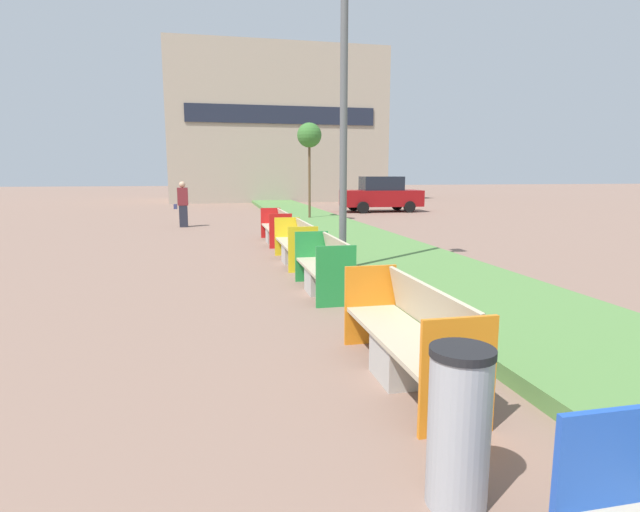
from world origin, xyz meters
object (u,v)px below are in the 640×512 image
bench_red_frame (277,230)px  street_lamp_post (344,48)px  bench_yellow_frame (296,247)px  bench_orange_frame (408,343)px  litter_bin (459,427)px  pedestrian_walking (183,204)px  bench_green_frame (324,272)px  sapling_tree_far (309,137)px  parked_car_distant (381,194)px

bench_red_frame → street_lamp_post: size_ratio=0.31×
bench_yellow_frame → bench_red_frame: (0.00, 3.48, 0.00)m
bench_orange_frame → bench_yellow_frame: bearing=90.0°
litter_bin → pedestrian_walking: pedestrian_walking is taller
bench_orange_frame → bench_red_frame: same height
bench_orange_frame → litter_bin: (-0.42, -1.83, 0.13)m
street_lamp_post → pedestrian_walking: 11.41m
bench_orange_frame → street_lamp_post: street_lamp_post is taller
bench_green_frame → bench_red_frame: (0.01, 6.41, 0.01)m
bench_red_frame → sapling_tree_far: bearing=70.5°
bench_red_frame → parked_car_distant: bearing=57.4°
sapling_tree_far → parked_car_distant: sapling_tree_far is taller
bench_yellow_frame → sapling_tree_far: bearing=77.3°
bench_red_frame → sapling_tree_far: sapling_tree_far is taller
bench_green_frame → pedestrian_walking: bearing=104.3°
litter_bin → street_lamp_post: size_ratio=0.13×
bench_yellow_frame → bench_red_frame: same height
bench_red_frame → street_lamp_post: bearing=-83.4°
bench_green_frame → litter_bin: 5.56m
parked_car_distant → pedestrian_walking: bearing=-146.4°
bench_yellow_frame → pedestrian_walking: 9.01m
bench_yellow_frame → parked_car_distant: parked_car_distant is taller
bench_green_frame → parked_car_distant: parked_car_distant is taller
bench_green_frame → sapling_tree_far: 13.11m
litter_bin → sapling_tree_far: 18.50m
bench_orange_frame → bench_green_frame: (-0.00, 3.71, -0.01)m
bench_green_frame → bench_yellow_frame: (0.00, 2.93, 0.01)m
bench_yellow_frame → litter_bin: (-0.42, -8.47, 0.13)m
bench_orange_frame → parked_car_distant: bearing=71.6°
litter_bin → bench_green_frame: bearing=85.7°
sapling_tree_far → pedestrian_walking: (-5.08, -1.09, -2.64)m
bench_orange_frame → bench_green_frame: size_ratio=1.14×
bench_red_frame → street_lamp_post: (0.61, -5.28, 3.87)m
bench_green_frame → parked_car_distant: (6.96, 17.28, 0.55)m
bench_orange_frame → litter_bin: litter_bin is taller
street_lamp_post → pedestrian_walking: street_lamp_post is taller
bench_yellow_frame → litter_bin: 8.48m
parked_car_distant → bench_red_frame: bearing=-119.7°
bench_orange_frame → litter_bin: bearing=-103.0°
bench_yellow_frame → pedestrian_walking: (-2.91, 8.51, 0.50)m
bench_green_frame → street_lamp_post: size_ratio=0.25×
bench_yellow_frame → parked_car_distant: size_ratio=0.52×
bench_green_frame → bench_red_frame: size_ratio=0.81×
bench_yellow_frame → bench_orange_frame: bearing=-90.0°
bench_red_frame → litter_bin: (-0.42, -11.95, 0.12)m
bench_green_frame → street_lamp_post: bearing=61.5°
bench_green_frame → bench_red_frame: bearing=90.0°
bench_yellow_frame → bench_green_frame: bearing=-90.1°
bench_orange_frame → bench_green_frame: 3.71m
litter_bin → parked_car_distant: size_ratio=0.23×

